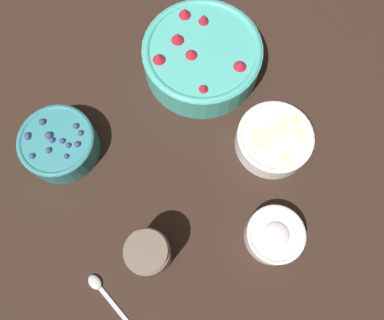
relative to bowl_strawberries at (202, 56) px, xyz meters
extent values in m
plane|color=black|center=(0.15, 0.21, -0.05)|extent=(4.00, 4.00, 0.00)
cylinder|color=#47AD9E|center=(0.00, 0.00, -0.01)|extent=(0.26, 0.26, 0.07)
torus|color=#47AD9E|center=(0.00, 0.00, 0.02)|extent=(0.26, 0.26, 0.02)
cylinder|color=#B21928|center=(0.00, 0.00, 0.01)|extent=(0.21, 0.21, 0.02)
cone|color=#B21928|center=(0.04, -0.04, 0.04)|extent=(0.05, 0.05, 0.03)
cone|color=#B21928|center=(0.09, -0.02, 0.04)|extent=(0.05, 0.05, 0.03)
cone|color=#B21928|center=(0.04, 0.09, 0.03)|extent=(0.03, 0.03, 0.02)
cone|color=#B21928|center=(0.03, 0.00, 0.03)|extent=(0.05, 0.05, 0.02)
cone|color=#B21928|center=(-0.03, -0.06, 0.04)|extent=(0.03, 0.03, 0.03)
cone|color=#B21928|center=(-0.05, 0.07, 0.03)|extent=(0.04, 0.04, 0.02)
cone|color=#B21928|center=(0.00, -0.09, 0.04)|extent=(0.04, 0.04, 0.03)
cylinder|color=teal|center=(0.35, 0.05, -0.02)|extent=(0.16, 0.16, 0.06)
torus|color=teal|center=(0.35, 0.05, 0.01)|extent=(0.16, 0.16, 0.01)
cylinder|color=navy|center=(0.35, 0.05, 0.00)|extent=(0.12, 0.12, 0.02)
sphere|color=navy|center=(0.34, 0.06, 0.01)|extent=(0.01, 0.01, 0.01)
sphere|color=navy|center=(0.40, 0.02, 0.02)|extent=(0.01, 0.01, 0.01)
sphere|color=navy|center=(0.36, 0.01, 0.02)|extent=(0.01, 0.01, 0.01)
sphere|color=navy|center=(0.30, 0.06, 0.01)|extent=(0.01, 0.01, 0.01)
sphere|color=navy|center=(0.35, 0.10, 0.01)|extent=(0.01, 0.01, 0.01)
sphere|color=navy|center=(0.40, 0.03, 0.01)|extent=(0.01, 0.01, 0.01)
sphere|color=navy|center=(0.36, 0.05, 0.01)|extent=(0.01, 0.01, 0.01)
sphere|color=navy|center=(0.32, 0.08, 0.02)|extent=(0.01, 0.01, 0.01)
sphere|color=navy|center=(0.36, 0.04, 0.02)|extent=(0.02, 0.02, 0.02)
sphere|color=navy|center=(0.41, 0.07, 0.01)|extent=(0.01, 0.01, 0.01)
sphere|color=navy|center=(0.31, 0.05, 0.01)|extent=(0.01, 0.01, 0.01)
sphere|color=navy|center=(0.37, 0.07, 0.01)|extent=(0.01, 0.01, 0.01)
sphere|color=navy|center=(0.33, 0.08, 0.01)|extent=(0.01, 0.01, 0.01)
cylinder|color=white|center=(-0.05, 0.24, -0.02)|extent=(0.16, 0.16, 0.05)
torus|color=white|center=(-0.05, 0.24, 0.00)|extent=(0.16, 0.16, 0.01)
cylinder|color=beige|center=(-0.05, 0.24, -0.01)|extent=(0.13, 0.13, 0.01)
cylinder|color=beige|center=(-0.11, 0.25, 0.00)|extent=(0.03, 0.03, 0.01)
cylinder|color=beige|center=(-0.05, 0.29, 0.00)|extent=(0.03, 0.03, 0.01)
cylinder|color=beige|center=(-0.03, 0.22, 0.00)|extent=(0.03, 0.03, 0.00)
cylinder|color=beige|center=(-0.05, 0.22, 0.00)|extent=(0.03, 0.03, 0.00)
cylinder|color=beige|center=(-0.02, 0.23, 0.00)|extent=(0.03, 0.03, 0.01)
cylinder|color=beige|center=(-0.08, 0.21, 0.00)|extent=(0.02, 0.02, 0.01)
cylinder|color=beige|center=(-0.10, 0.25, 0.00)|extent=(0.02, 0.02, 0.00)
cylinder|color=beige|center=(-0.11, 0.22, 0.00)|extent=(0.03, 0.03, 0.01)
cylinder|color=beige|center=(-0.07, 0.23, 0.00)|extent=(0.03, 0.03, 0.01)
cylinder|color=silver|center=(0.04, 0.41, -0.02)|extent=(0.11, 0.11, 0.04)
torus|color=silver|center=(0.04, 0.41, -0.01)|extent=(0.11, 0.11, 0.01)
cylinder|color=silver|center=(0.04, 0.41, -0.01)|extent=(0.09, 0.09, 0.01)
ellipsoid|color=silver|center=(0.04, 0.41, -0.01)|extent=(0.05, 0.05, 0.02)
cylinder|color=brown|center=(0.27, 0.34, 0.00)|extent=(0.08, 0.08, 0.09)
cylinder|color=#512D1E|center=(0.27, 0.34, -0.01)|extent=(0.07, 0.07, 0.07)
cylinder|color=brown|center=(0.27, 0.34, 0.05)|extent=(0.08, 0.08, 0.01)
cube|color=#B2B2B7|center=(0.37, 0.40, -0.04)|extent=(0.04, 0.11, 0.01)
ellipsoid|color=#B2B2B7|center=(0.39, 0.34, -0.04)|extent=(0.03, 0.04, 0.01)
camera|label=1|loc=(0.22, 0.41, 0.72)|focal=35.00mm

